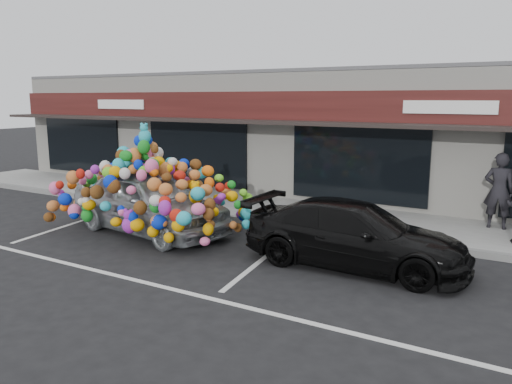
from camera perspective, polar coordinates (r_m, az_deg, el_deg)
The scene contains 10 objects.
ground at distance 12.33m, azimuth -10.80°, elevation -5.47°, with size 90.00×90.00×0.00m, color black.
shop_building at distance 19.05m, azimuth 5.97°, elevation 6.95°, with size 24.00×7.20×4.31m.
sidewalk at distance 15.44m, azimuth -1.03°, elevation -1.71°, with size 26.00×3.00×0.15m, color gray.
kerb at distance 14.21m, azimuth -4.19°, elevation -2.82°, with size 26.00×0.18×0.16m, color slate.
parking_stripe_left at distance 14.70m, azimuth -19.76°, elevation -3.27°, with size 0.12×4.40×0.01m, color silver.
parking_stripe_mid at distance 10.92m, azimuth 1.15°, elevation -7.37°, with size 0.12×4.40×0.01m, color silver.
lane_line at distance 9.43m, azimuth -10.79°, elevation -10.55°, with size 14.00×0.12×0.01m, color silver.
toy_car at distance 12.91m, azimuth -12.17°, elevation -0.31°, with size 3.36×5.24×2.89m.
black_sedan at distance 10.35m, azimuth 11.25°, elevation -4.82°, with size 4.55×1.85×1.32m, color black.
pedestrian_a at distance 13.86m, azimuth 26.00°, elevation 0.14°, with size 0.70×0.46×1.92m, color #242329.
Camera 1 is at (7.86, -8.87, 3.39)m, focal length 35.00 mm.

